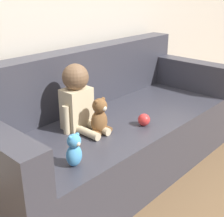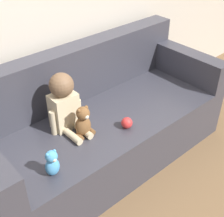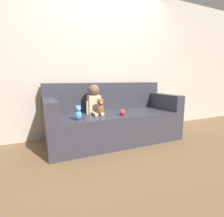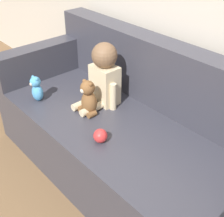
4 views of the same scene
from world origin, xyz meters
TOP-DOWN VIEW (x-y plane):
  - ground_plane at (0.00, 0.00)m, footprint 12.00×12.00m
  - couch at (0.00, 0.06)m, footprint 2.11×0.88m
  - person_baby at (-0.31, 0.06)m, footprint 0.27×0.34m
  - teddy_bear_brown at (-0.27, -0.10)m, footprint 0.14×0.11m
  - plush_toy_side at (-0.65, -0.28)m, footprint 0.09×0.09m
  - toy_ball at (0.02, -0.24)m, footprint 0.09×0.09m

SIDE VIEW (x-z plane):
  - ground_plane at x=0.00m, z-range 0.00..0.00m
  - couch at x=0.00m, z-range -0.13..0.80m
  - toy_ball at x=0.02m, z-range 0.47..0.55m
  - plush_toy_side at x=-0.65m, z-range 0.46..0.66m
  - teddy_bear_brown at x=-0.27m, z-range 0.46..0.70m
  - person_baby at x=-0.31m, z-range 0.45..0.90m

